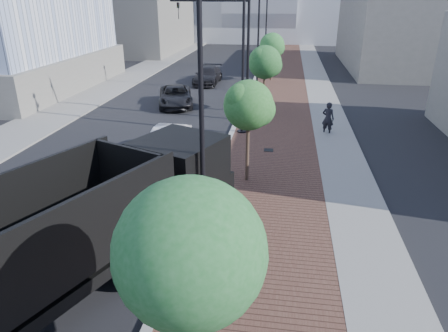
# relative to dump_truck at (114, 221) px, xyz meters

# --- Properties ---
(sidewalk) EXTENTS (7.00, 140.00, 0.12)m
(sidewalk) POSITION_rel_dump_truck_xyz_m (5.32, 31.78, -1.50)
(sidewalk) COLOR #4C2D23
(sidewalk) RESTS_ON ground
(concrete_strip) EXTENTS (2.40, 140.00, 0.13)m
(concrete_strip) POSITION_rel_dump_truck_xyz_m (8.02, 31.78, -1.50)
(concrete_strip) COLOR slate
(concrete_strip) RESTS_ON ground
(curb) EXTENTS (0.30, 140.00, 0.14)m
(curb) POSITION_rel_dump_truck_xyz_m (1.82, 31.78, -1.49)
(curb) COLOR gray
(curb) RESTS_ON ground
(west_sidewalk) EXTENTS (4.00, 140.00, 0.12)m
(west_sidewalk) POSITION_rel_dump_truck_xyz_m (-11.18, 31.78, -1.50)
(west_sidewalk) COLOR slate
(west_sidewalk) RESTS_ON ground
(dump_truck) EXTENTS (7.79, 13.69, 3.71)m
(dump_truck) POSITION_rel_dump_truck_xyz_m (0.00, 0.00, 0.00)
(dump_truck) COLOR black
(dump_truck) RESTS_ON ground
(white_sedan) EXTENTS (1.76, 4.46, 1.44)m
(white_sedan) POSITION_rel_dump_truck_xyz_m (-1.16, 9.72, -0.84)
(white_sedan) COLOR silver
(white_sedan) RESTS_ON ground
(dark_car_mid) EXTENTS (3.82, 5.80, 1.48)m
(dark_car_mid) POSITION_rel_dump_truck_xyz_m (-3.40, 19.97, -0.82)
(dark_car_mid) COLOR black
(dark_car_mid) RESTS_ON ground
(dark_car_far) EXTENTS (2.28, 5.40, 1.56)m
(dark_car_far) POSITION_rel_dump_truck_xyz_m (-2.53, 28.73, -0.79)
(dark_car_far) COLOR black
(dark_car_far) RESTS_ON ground
(pedestrian) EXTENTS (0.87, 0.74, 2.02)m
(pedestrian) POSITION_rel_dump_truck_xyz_m (7.59, 14.44, -0.55)
(pedestrian) COLOR black
(pedestrian) RESTS_ON ground
(streetlight_1) EXTENTS (1.44, 0.56, 9.21)m
(streetlight_1) POSITION_rel_dump_truck_xyz_m (2.30, 1.78, 2.78)
(streetlight_1) COLOR black
(streetlight_1) RESTS_ON ground
(streetlight_2) EXTENTS (1.72, 0.56, 9.28)m
(streetlight_2) POSITION_rel_dump_truck_xyz_m (2.42, 13.78, 3.26)
(streetlight_2) COLOR black
(streetlight_2) RESTS_ON ground
(streetlight_3) EXTENTS (1.44, 0.56, 9.21)m
(streetlight_3) POSITION_rel_dump_truck_xyz_m (2.30, 25.78, 2.78)
(streetlight_3) COLOR black
(streetlight_3) RESTS_ON ground
(streetlight_4) EXTENTS (1.72, 0.56, 9.28)m
(streetlight_4) POSITION_rel_dump_truck_xyz_m (2.42, 37.78, 3.26)
(streetlight_4) COLOR black
(streetlight_4) RESTS_ON ground
(traffic_mast) EXTENTS (5.09, 0.20, 8.00)m
(traffic_mast) POSITION_rel_dump_truck_xyz_m (1.52, 16.78, 3.42)
(traffic_mast) COLOR black
(traffic_mast) RESTS_ON ground
(tree_0) EXTENTS (2.79, 2.79, 5.07)m
(tree_0) POSITION_rel_dump_truck_xyz_m (3.46, -4.19, 2.10)
(tree_0) COLOR #382619
(tree_0) RESTS_ON ground
(tree_1) EXTENTS (2.23, 2.15, 4.67)m
(tree_1) POSITION_rel_dump_truck_xyz_m (3.46, 6.81, 2.02)
(tree_1) COLOR #382619
(tree_1) RESTS_ON ground
(tree_2) EXTENTS (2.36, 2.30, 4.77)m
(tree_2) POSITION_rel_dump_truck_xyz_m (3.46, 18.81, 2.04)
(tree_2) COLOR #382619
(tree_2) RESTS_ON ground
(tree_3) EXTENTS (2.43, 2.39, 4.63)m
(tree_3) POSITION_rel_dump_truck_xyz_m (3.46, 30.81, 1.86)
(tree_3) COLOR #382619
(tree_3) RESTS_ON ground
(convention_center) EXTENTS (50.00, 30.00, 50.00)m
(convention_center) POSITION_rel_dump_truck_xyz_m (-0.18, 76.78, 4.44)
(convention_center) COLOR #B3B6BD
(convention_center) RESTS_ON ground
(commercial_block_nw) EXTENTS (14.00, 20.00, 10.00)m
(commercial_block_nw) POSITION_rel_dump_truck_xyz_m (-18.18, 51.78, 3.44)
(commercial_block_nw) COLOR slate
(commercial_block_nw) RESTS_ON ground
(commercial_block_ne) EXTENTS (12.00, 22.00, 8.00)m
(commercial_block_ne) POSITION_rel_dump_truck_xyz_m (17.82, 41.78, 2.44)
(commercial_block_ne) COLOR #65635B
(commercial_block_ne) RESTS_ON ground
(utility_cover_1) EXTENTS (0.50, 0.50, 0.02)m
(utility_cover_1) POSITION_rel_dump_truck_xyz_m (4.22, -0.22, -1.43)
(utility_cover_1) COLOR black
(utility_cover_1) RESTS_ON sidewalk
(utility_cover_2) EXTENTS (0.50, 0.50, 0.02)m
(utility_cover_2) POSITION_rel_dump_truck_xyz_m (4.22, 10.78, -1.43)
(utility_cover_2) COLOR black
(utility_cover_2) RESTS_ON sidewalk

